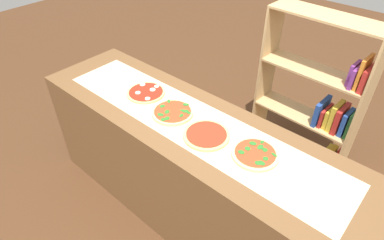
{
  "coord_description": "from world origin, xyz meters",
  "views": [
    {
      "loc": [
        1.12,
        -1.28,
        2.32
      ],
      "look_at": [
        0.0,
        0.0,
        0.98
      ],
      "focal_mm": 30.39,
      "sensor_mm": 36.0,
      "label": 1
    }
  ],
  "objects_px": {
    "pizza_spinach_1": "(173,112)",
    "pizza_plain_2": "(206,135)",
    "pizza_mozzarella_0": "(146,93)",
    "bookshelf": "(320,104)",
    "pizza_spinach_3": "(255,154)"
  },
  "relations": [
    {
      "from": "pizza_mozzarella_0",
      "to": "pizza_plain_2",
      "type": "bearing_deg",
      "value": -6.87
    },
    {
      "from": "pizza_mozzarella_0",
      "to": "pizza_spinach_3",
      "type": "distance_m",
      "value": 0.98
    },
    {
      "from": "pizza_mozzarella_0",
      "to": "pizza_plain_2",
      "type": "distance_m",
      "value": 0.66
    },
    {
      "from": "pizza_mozzarella_0",
      "to": "pizza_plain_2",
      "type": "height_order",
      "value": "pizza_mozzarella_0"
    },
    {
      "from": "pizza_spinach_1",
      "to": "bookshelf",
      "type": "relative_size",
      "value": 0.2
    },
    {
      "from": "pizza_mozzarella_0",
      "to": "pizza_spinach_1",
      "type": "height_order",
      "value": "pizza_spinach_1"
    },
    {
      "from": "pizza_spinach_1",
      "to": "pizza_plain_2",
      "type": "height_order",
      "value": "pizza_spinach_1"
    },
    {
      "from": "pizza_spinach_3",
      "to": "bookshelf",
      "type": "bearing_deg",
      "value": 92.58
    },
    {
      "from": "pizza_spinach_3",
      "to": "bookshelf",
      "type": "relative_size",
      "value": 0.2
    },
    {
      "from": "pizza_spinach_3",
      "to": "bookshelf",
      "type": "height_order",
      "value": "bookshelf"
    },
    {
      "from": "bookshelf",
      "to": "pizza_mozzarella_0",
      "type": "bearing_deg",
      "value": -128.02
    },
    {
      "from": "pizza_spinach_1",
      "to": "pizza_plain_2",
      "type": "relative_size",
      "value": 0.96
    },
    {
      "from": "pizza_plain_2",
      "to": "pizza_mozzarella_0",
      "type": "bearing_deg",
      "value": 173.13
    },
    {
      "from": "pizza_plain_2",
      "to": "pizza_spinach_3",
      "type": "relative_size",
      "value": 1.05
    },
    {
      "from": "pizza_mozzarella_0",
      "to": "bookshelf",
      "type": "xyz_separation_m",
      "value": [
        0.92,
        1.18,
        -0.3
      ]
    }
  ]
}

